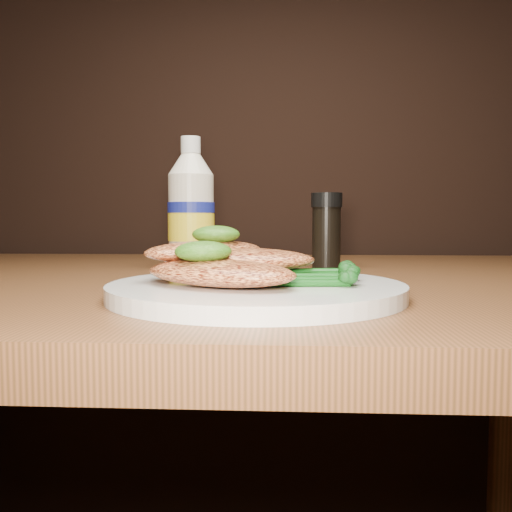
{
  "coord_description": "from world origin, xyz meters",
  "views": [
    {
      "loc": [
        0.11,
        0.33,
        0.83
      ],
      "look_at": [
        0.08,
        0.85,
        0.79
      ],
      "focal_mm": 37.9,
      "sensor_mm": 36.0,
      "label": 1
    }
  ],
  "objects": [
    {
      "name": "pepper_grinder",
      "position": [
        0.17,
        1.15,
        0.81
      ],
      "size": [
        0.06,
        0.06,
        0.11
      ],
      "primitive_type": null,
      "rotation": [
        0.0,
        0.0,
        -0.22
      ],
      "color": "black",
      "rests_on": "dining_table"
    },
    {
      "name": "chicken_mid",
      "position": [
        0.06,
        0.86,
        0.79
      ],
      "size": [
        0.16,
        0.09,
        0.02
      ],
      "primitive_type": "ellipsoid",
      "rotation": [
        0.0,
        0.0,
        -0.09
      ],
      "color": "#F48D4D",
      "rests_on": "plate"
    },
    {
      "name": "wall_back",
      "position": [
        0.0,
        1.5,
        1.25
      ],
      "size": [
        3.0,
        0.01,
        2.5
      ],
      "primitive_type": "cube",
      "color": "black",
      "rests_on": "ground"
    },
    {
      "name": "broccolini_bundle",
      "position": [
        0.13,
        0.84,
        0.77
      ],
      "size": [
        0.14,
        0.11,
        0.02
      ],
      "primitive_type": null,
      "rotation": [
        0.0,
        0.0,
        -0.12
      ],
      "color": "#104B13",
      "rests_on": "plate"
    },
    {
      "name": "chicken_front",
      "position": [
        0.05,
        0.81,
        0.78
      ],
      "size": [
        0.17,
        0.14,
        0.02
      ],
      "primitive_type": "ellipsoid",
      "rotation": [
        0.0,
        0.0,
        -0.5
      ],
      "color": "#F48D4D",
      "rests_on": "plate"
    },
    {
      "name": "plate",
      "position": [
        0.08,
        0.84,
        0.76
      ],
      "size": [
        0.28,
        0.28,
        0.01
      ],
      "primitive_type": "cylinder",
      "color": "white",
      "rests_on": "dining_table"
    },
    {
      "name": "chicken_back",
      "position": [
        0.03,
        0.88,
        0.79
      ],
      "size": [
        0.15,
        0.15,
        0.02
      ],
      "primitive_type": "ellipsoid",
      "rotation": [
        0.0,
        0.0,
        0.81
      ],
      "color": "#F48D4D",
      "rests_on": "plate"
    },
    {
      "name": "pesto_front",
      "position": [
        0.04,
        0.82,
        0.8
      ],
      "size": [
        0.06,
        0.06,
        0.02
      ],
      "primitive_type": "ellipsoid",
      "rotation": [
        0.0,
        0.0,
        0.17
      ],
      "color": "#153608",
      "rests_on": "chicken_front"
    },
    {
      "name": "mayo_bottle",
      "position": [
        -0.03,
        1.13,
        0.85
      ],
      "size": [
        0.08,
        0.08,
        0.19
      ],
      "primitive_type": null,
      "rotation": [
        0.0,
        0.0,
        0.23
      ],
      "color": "#EDE1C9",
      "rests_on": "dining_table"
    },
    {
      "name": "pesto_back",
      "position": [
        0.04,
        0.88,
        0.81
      ],
      "size": [
        0.05,
        0.05,
        0.02
      ],
      "primitive_type": "ellipsoid",
      "rotation": [
        0.0,
        0.0,
        0.11
      ],
      "color": "#153608",
      "rests_on": "chicken_back"
    }
  ]
}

